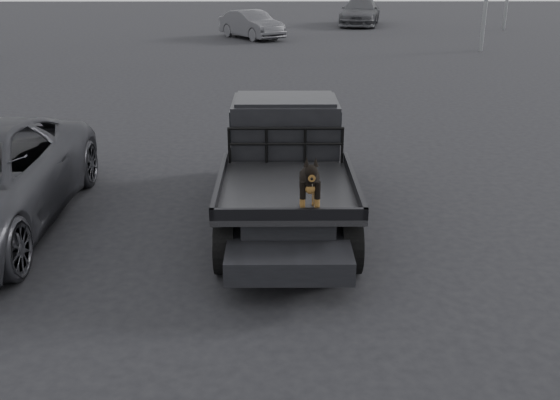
{
  "coord_description": "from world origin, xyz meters",
  "views": [
    {
      "loc": [
        0.49,
        -6.89,
        3.88
      ],
      "look_at": [
        0.54,
        -0.22,
        1.32
      ],
      "focal_mm": 40.0,
      "sensor_mm": 36.0,
      "label": 1
    }
  ],
  "objects_px": {
    "flatbed_ute": "(286,194)",
    "distant_car_b": "(360,12)",
    "dog": "(309,183)",
    "distant_car_a": "(251,25)"
  },
  "relations": [
    {
      "from": "flatbed_ute",
      "to": "distant_car_b",
      "type": "bearing_deg",
      "value": 80.71
    },
    {
      "from": "flatbed_ute",
      "to": "distant_car_a",
      "type": "xyz_separation_m",
      "value": [
        -1.42,
        24.99,
        0.26
      ]
    },
    {
      "from": "distant_car_a",
      "to": "flatbed_ute",
      "type": "bearing_deg",
      "value": -120.97
    },
    {
      "from": "dog",
      "to": "distant_car_a",
      "type": "xyz_separation_m",
      "value": [
        -1.68,
        26.81,
        -0.57
      ]
    },
    {
      "from": "flatbed_ute",
      "to": "distant_car_b",
      "type": "xyz_separation_m",
      "value": [
        5.27,
        32.2,
        0.35
      ]
    },
    {
      "from": "dog",
      "to": "distant_car_b",
      "type": "distance_m",
      "value": 34.38
    },
    {
      "from": "flatbed_ute",
      "to": "distant_car_a",
      "type": "distance_m",
      "value": 25.03
    },
    {
      "from": "dog",
      "to": "distant_car_b",
      "type": "bearing_deg",
      "value": 81.63
    },
    {
      "from": "distant_car_a",
      "to": "distant_car_b",
      "type": "height_order",
      "value": "distant_car_b"
    },
    {
      "from": "flatbed_ute",
      "to": "dog",
      "type": "relative_size",
      "value": 7.3
    }
  ]
}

